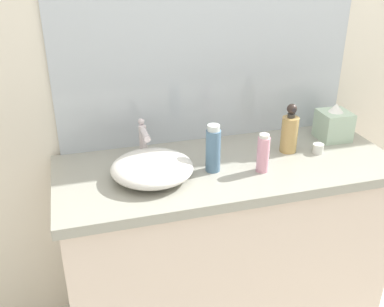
{
  "coord_description": "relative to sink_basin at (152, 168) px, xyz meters",
  "views": [
    {
      "loc": [
        -0.71,
        -1.14,
        1.71
      ],
      "look_at": [
        -0.28,
        0.38,
        0.95
      ],
      "focal_mm": 41.06,
      "sensor_mm": 36.0,
      "label": 1
    }
  ],
  "objects": [
    {
      "name": "sink_basin",
      "position": [
        0.0,
        0.0,
        0.0
      ],
      "size": [
        0.33,
        0.32,
        0.09
      ],
      "primitive_type": "ellipsoid",
      "color": "silver",
      "rests_on": "vanity_counter"
    },
    {
      "name": "bathroom_wall_rear",
      "position": [
        0.44,
        0.36,
        0.38
      ],
      "size": [
        6.0,
        0.06,
        2.6
      ],
      "primitive_type": "cube",
      "color": "silver",
      "rests_on": "ground"
    },
    {
      "name": "perfume_bottle",
      "position": [
        0.25,
        -0.01,
        0.05
      ],
      "size": [
        0.06,
        0.06,
        0.2
      ],
      "color": "slate",
      "rests_on": "vanity_counter"
    },
    {
      "name": "lotion_bottle",
      "position": [
        0.44,
        -0.07,
        0.03
      ],
      "size": [
        0.05,
        0.05,
        0.16
      ],
      "color": "pink",
      "rests_on": "vanity_counter"
    },
    {
      "name": "faucet",
      "position": [
        -0.0,
        0.17,
        0.06
      ],
      "size": [
        0.03,
        0.15,
        0.17
      ],
      "color": "silver",
      "rests_on": "vanity_counter"
    },
    {
      "name": "candle_jar",
      "position": [
        0.75,
        0.02,
        -0.02
      ],
      "size": [
        0.05,
        0.05,
        0.04
      ],
      "primitive_type": "cylinder",
      "color": "silver",
      "rests_on": "vanity_counter"
    },
    {
      "name": "wall_mirror_panel",
      "position": [
        0.33,
        0.32,
        0.51
      ],
      "size": [
        1.36,
        0.01,
        1.11
      ],
      "primitive_type": "cube",
      "color": "#B2BCC6",
      "rests_on": "vanity_counter"
    },
    {
      "name": "vanity_counter",
      "position": [
        0.33,
        0.03,
        -0.48
      ],
      "size": [
        1.44,
        0.58,
        0.87
      ],
      "color": "beige",
      "rests_on": "ground"
    },
    {
      "name": "soap_dispenser",
      "position": [
        0.63,
        0.08,
        0.05
      ],
      "size": [
        0.07,
        0.07,
        0.22
      ],
      "color": "tan",
      "rests_on": "vanity_counter"
    },
    {
      "name": "tissue_box",
      "position": [
        0.9,
        0.14,
        0.03
      ],
      "size": [
        0.14,
        0.14,
        0.17
      ],
      "color": "#AECAB0",
      "rests_on": "vanity_counter"
    }
  ]
}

